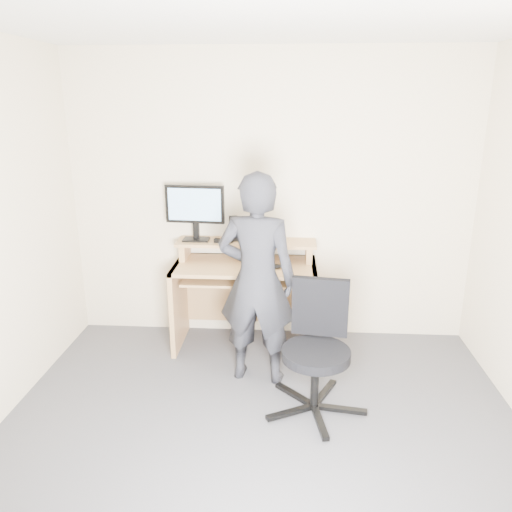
# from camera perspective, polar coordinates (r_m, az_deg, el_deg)

# --- Properties ---
(ground) EXTENTS (3.50, 3.50, 0.00)m
(ground) POSITION_cam_1_polar(r_m,az_deg,el_deg) (3.27, 0.24, -21.91)
(ground) COLOR #49484D
(ground) RESTS_ON ground
(back_wall) EXTENTS (3.50, 0.02, 2.50)m
(back_wall) POSITION_cam_1_polar(r_m,az_deg,el_deg) (4.36, 1.66, 6.51)
(back_wall) COLOR beige
(back_wall) RESTS_ON ground
(ceiling) EXTENTS (3.50, 3.50, 0.02)m
(ceiling) POSITION_cam_1_polar(r_m,az_deg,el_deg) (2.57, 0.32, 26.94)
(ceiling) COLOR white
(ceiling) RESTS_ON back_wall
(desk) EXTENTS (1.20, 0.60, 0.91)m
(desk) POSITION_cam_1_polar(r_m,az_deg,el_deg) (4.35, -1.17, -3.14)
(desk) COLOR tan
(desk) RESTS_ON ground
(monitor) EXTENTS (0.51, 0.14, 0.48)m
(monitor) POSITION_cam_1_polar(r_m,az_deg,el_deg) (4.29, -7.00, 5.49)
(monitor) COLOR black
(monitor) RESTS_ON desk
(external_drive) EXTENTS (0.10, 0.14, 0.20)m
(external_drive) POSITION_cam_1_polar(r_m,az_deg,el_deg) (4.33, -2.52, 3.16)
(external_drive) COLOR black
(external_drive) RESTS_ON desk
(travel_mug) EXTENTS (0.07, 0.07, 0.16)m
(travel_mug) POSITION_cam_1_polar(r_m,az_deg,el_deg) (4.27, 0.98, 2.70)
(travel_mug) COLOR silver
(travel_mug) RESTS_ON desk
(smartphone) EXTENTS (0.09, 0.14, 0.01)m
(smartphone) POSITION_cam_1_polar(r_m,az_deg,el_deg) (4.28, 2.44, 1.70)
(smartphone) COLOR black
(smartphone) RESTS_ON desk
(charger) EXTENTS (0.05, 0.05, 0.03)m
(charger) POSITION_cam_1_polar(r_m,az_deg,el_deg) (4.27, -4.48, 1.77)
(charger) COLOR black
(charger) RESTS_ON desk
(headphones) EXTENTS (0.19, 0.18, 0.06)m
(headphones) POSITION_cam_1_polar(r_m,az_deg,el_deg) (4.35, -2.81, 2.00)
(headphones) COLOR silver
(headphones) RESTS_ON desk
(keyboard) EXTENTS (0.49, 0.34, 0.03)m
(keyboard) POSITION_cam_1_polar(r_m,az_deg,el_deg) (4.14, -0.41, -2.45)
(keyboard) COLOR black
(keyboard) RESTS_ON desk
(mouse) EXTENTS (0.10, 0.07, 0.04)m
(mouse) POSITION_cam_1_polar(r_m,az_deg,el_deg) (4.09, 2.34, -1.20)
(mouse) COLOR black
(mouse) RESTS_ON desk
(office_chair) EXTENTS (0.70, 0.70, 0.89)m
(office_chair) POSITION_cam_1_polar(r_m,az_deg,el_deg) (3.48, 7.01, -9.89)
(office_chair) COLOR black
(office_chair) RESTS_ON ground
(person) EXTENTS (0.64, 0.47, 1.61)m
(person) POSITION_cam_1_polar(r_m,az_deg,el_deg) (3.68, 0.10, -2.78)
(person) COLOR black
(person) RESTS_ON ground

